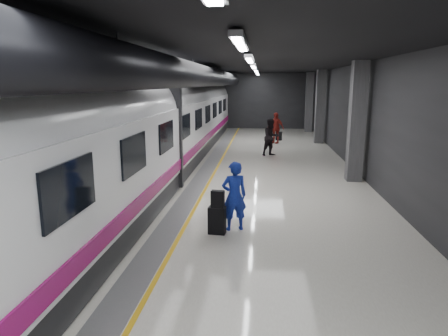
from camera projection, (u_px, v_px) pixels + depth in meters
name	position (u px, v px, depth m)	size (l,w,h in m)	color
ground	(232.00, 191.00, 13.93)	(40.00, 40.00, 0.00)	white
platform_hall	(226.00, 87.00, 14.15)	(10.02, 40.02, 4.51)	black
train	(139.00, 131.00, 13.80)	(3.05, 38.00, 4.05)	black
traveler_main	(234.00, 196.00, 10.06)	(0.65, 0.43, 1.78)	#1739AF
suitcase_main	(217.00, 220.00, 9.91)	(0.42, 0.27, 0.69)	black
shoulder_bag	(218.00, 199.00, 9.76)	(0.32, 0.17, 0.43)	black
traveler_far_a	(271.00, 137.00, 20.52)	(0.94, 0.73, 1.92)	black
traveler_far_b	(276.00, 128.00, 24.88)	(1.12, 0.47, 1.92)	maroon
suitcase_far	(279.00, 136.00, 26.26)	(0.38, 0.25, 0.56)	black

